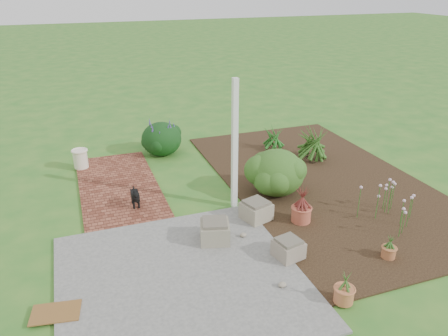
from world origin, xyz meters
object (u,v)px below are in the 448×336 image
object	(u,v)px
black_dog	(135,196)
cream_ceramic_urn	(80,159)
stone_trough_near	(288,249)
evergreen_shrub	(277,171)

from	to	relation	value
black_dog	cream_ceramic_urn	xyz separation A→B (m)	(-0.88, 2.32, -0.02)
stone_trough_near	black_dog	distance (m)	3.15
stone_trough_near	black_dog	bearing A→B (deg)	129.05
cream_ceramic_urn	evergreen_shrub	distance (m)	4.55
black_dog	evergreen_shrub	xyz separation A→B (m)	(2.80, -0.34, 0.23)
black_dog	evergreen_shrub	bearing A→B (deg)	-5.76
black_dog	evergreen_shrub	size ratio (longest dim) A/B	0.41
black_dog	evergreen_shrub	world-z (taller)	evergreen_shrub
cream_ceramic_urn	stone_trough_near	bearing A→B (deg)	-59.01
stone_trough_near	cream_ceramic_urn	world-z (taller)	cream_ceramic_urn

